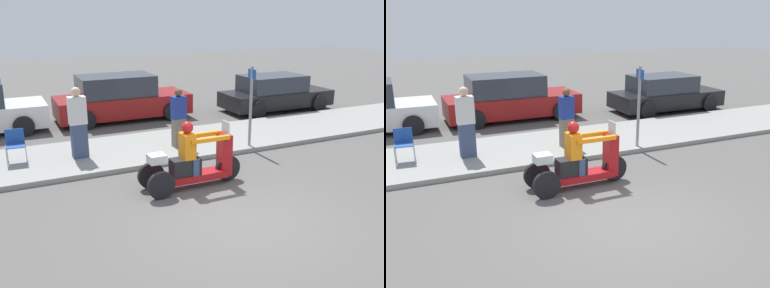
# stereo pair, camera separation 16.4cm
# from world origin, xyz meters

# --- Properties ---
(ground_plane) EXTENTS (60.00, 60.00, 0.00)m
(ground_plane) POSITION_xyz_m (0.00, 0.00, 0.00)
(ground_plane) COLOR #565451
(sidewalk_strip) EXTENTS (28.00, 2.80, 0.12)m
(sidewalk_strip) POSITION_xyz_m (0.00, 4.60, 0.06)
(sidewalk_strip) COLOR gray
(sidewalk_strip) RESTS_ON ground
(motorcycle_trike) EXTENTS (2.34, 0.71, 1.50)m
(motorcycle_trike) POSITION_xyz_m (-0.22, 1.73, 0.54)
(motorcycle_trike) COLOR black
(motorcycle_trike) RESTS_ON ground
(spectator_with_child) EXTENTS (0.44, 0.27, 1.81)m
(spectator_with_child) POSITION_xyz_m (-2.11, 4.45, 0.99)
(spectator_with_child) COLOR #38476B
(spectator_with_child) RESTS_ON sidewalk_strip
(spectator_by_tree) EXTENTS (0.41, 0.28, 1.61)m
(spectator_by_tree) POSITION_xyz_m (0.56, 4.24, 0.90)
(spectator_by_tree) COLOR #726656
(spectator_by_tree) RESTS_ON sidewalk_strip
(folding_chair_curbside) EXTENTS (0.49, 0.49, 0.82)m
(folding_chair_curbside) POSITION_xyz_m (-3.61, 4.75, 0.62)
(folding_chair_curbside) COLOR #A5A8AD
(folding_chair_curbside) RESTS_ON sidewalk_strip
(parked_car_lot_right) EXTENTS (4.28, 1.95, 1.37)m
(parked_car_lot_right) POSITION_xyz_m (5.93, 7.28, 0.65)
(parked_car_lot_right) COLOR black
(parked_car_lot_right) RESTS_ON ground
(parked_car_lot_left) EXTENTS (4.65, 2.03, 1.58)m
(parked_car_lot_left) POSITION_xyz_m (0.11, 8.37, 0.74)
(parked_car_lot_left) COLOR maroon
(parked_car_lot_left) RESTS_ON ground
(street_sign) EXTENTS (0.08, 0.36, 2.20)m
(street_sign) POSITION_xyz_m (2.35, 3.45, 1.32)
(street_sign) COLOR gray
(street_sign) RESTS_ON sidewalk_strip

